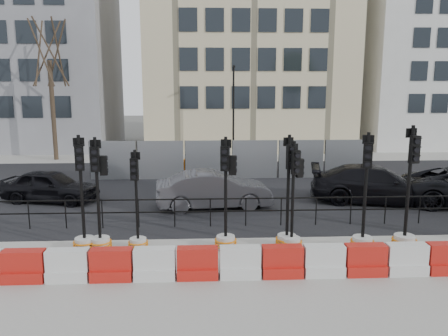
{
  "coord_description": "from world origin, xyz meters",
  "views": [
    {
      "loc": [
        -1.39,
        -12.96,
        4.67
      ],
      "look_at": [
        -0.66,
        3.0,
        1.69
      ],
      "focal_mm": 35.0,
      "sensor_mm": 36.0,
      "label": 1
    }
  ],
  "objects_px": {
    "traffic_signal_d": "(226,223)",
    "car_a": "(50,186)",
    "traffic_signal_h": "(406,225)",
    "car_c": "(376,184)",
    "traffic_signal_a": "(84,228)"
  },
  "relations": [
    {
      "from": "car_c",
      "to": "traffic_signal_h",
      "type": "bearing_deg",
      "value": 179.99
    },
    {
      "from": "traffic_signal_a",
      "to": "traffic_signal_d",
      "type": "xyz_separation_m",
      "value": [
        4.07,
        -0.02,
        0.09
      ]
    },
    {
      "from": "traffic_signal_h",
      "to": "car_a",
      "type": "distance_m",
      "value": 13.49
    },
    {
      "from": "traffic_signal_d",
      "to": "car_a",
      "type": "bearing_deg",
      "value": 153.37
    },
    {
      "from": "car_a",
      "to": "car_c",
      "type": "relative_size",
      "value": 0.75
    },
    {
      "from": "traffic_signal_d",
      "to": "car_c",
      "type": "xyz_separation_m",
      "value": [
        6.39,
        4.96,
        -0.02
      ]
    },
    {
      "from": "traffic_signal_d",
      "to": "traffic_signal_h",
      "type": "relative_size",
      "value": 0.91
    },
    {
      "from": "car_a",
      "to": "car_c",
      "type": "xyz_separation_m",
      "value": [
        13.31,
        -0.7,
        0.09
      ]
    },
    {
      "from": "traffic_signal_d",
      "to": "car_a",
      "type": "distance_m",
      "value": 8.94
    },
    {
      "from": "traffic_signal_a",
      "to": "traffic_signal_h",
      "type": "distance_m",
      "value": 9.25
    },
    {
      "from": "traffic_signal_h",
      "to": "car_c",
      "type": "relative_size",
      "value": 0.65
    },
    {
      "from": "traffic_signal_a",
      "to": "car_c",
      "type": "distance_m",
      "value": 11.56
    },
    {
      "from": "traffic_signal_d",
      "to": "car_a",
      "type": "relative_size",
      "value": 0.79
    },
    {
      "from": "traffic_signal_d",
      "to": "car_c",
      "type": "bearing_deg",
      "value": 50.4
    },
    {
      "from": "traffic_signal_a",
      "to": "car_c",
      "type": "xyz_separation_m",
      "value": [
        10.45,
        4.94,
        0.07
      ]
    }
  ]
}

